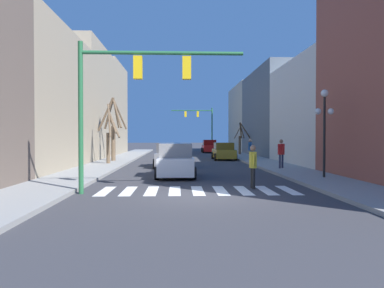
% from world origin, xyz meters
% --- Properties ---
extents(ground_plane, '(240.00, 240.00, 0.00)m').
position_xyz_m(ground_plane, '(0.00, 0.00, 0.00)').
color(ground_plane, '#38383D').
extents(sidewalk_left, '(2.82, 90.00, 0.15)m').
position_xyz_m(sidewalk_left, '(-6.02, 0.00, 0.07)').
color(sidewalk_left, gray).
rests_on(sidewalk_left, ground_plane).
extents(sidewalk_right, '(2.82, 90.00, 0.15)m').
position_xyz_m(sidewalk_right, '(6.02, 0.00, 0.07)').
color(sidewalk_right, gray).
rests_on(sidewalk_right, ground_plane).
extents(building_row_left, '(6.00, 42.63, 11.86)m').
position_xyz_m(building_row_left, '(-10.43, 15.07, 5.24)').
color(building_row_left, '#66564C').
rests_on(building_row_left, ground_plane).
extents(building_row_right, '(6.00, 53.02, 12.18)m').
position_xyz_m(building_row_right, '(10.43, 19.18, 5.02)').
color(building_row_right, '#934C3D').
rests_on(building_row_right, ground_plane).
extents(crosswalk_stripes, '(7.65, 2.60, 0.01)m').
position_xyz_m(crosswalk_stripes, '(-0.00, 1.32, 0.00)').
color(crosswalk_stripes, white).
rests_on(crosswalk_stripes, ground_plane).
extents(traffic_signal_near, '(6.12, 0.28, 5.63)m').
position_xyz_m(traffic_signal_near, '(-2.57, 0.68, 4.07)').
color(traffic_signal_near, '#236038').
rests_on(traffic_signal_near, ground_plane).
extents(traffic_signal_far, '(6.21, 0.28, 6.45)m').
position_xyz_m(traffic_signal_far, '(2.64, 42.66, 4.64)').
color(traffic_signal_far, '#236038').
rests_on(traffic_signal_far, ground_plane).
extents(street_lamp_right_corner, '(0.95, 0.36, 4.26)m').
position_xyz_m(street_lamp_right_corner, '(6.34, 4.62, 3.17)').
color(street_lamp_right_corner, black).
rests_on(street_lamp_right_corner, sidewalk_right).
extents(car_parked_left_near, '(2.02, 4.31, 1.69)m').
position_xyz_m(car_parked_left_near, '(-1.42, 13.00, 0.79)').
color(car_parked_left_near, gray).
rests_on(car_parked_left_near, ground_plane).
extents(car_driving_away_lane, '(2.05, 4.16, 1.71)m').
position_xyz_m(car_driving_away_lane, '(3.47, 36.73, 0.80)').
color(car_driving_away_lane, red).
rests_on(car_driving_away_lane, ground_plane).
extents(car_parked_right_far, '(2.04, 4.29, 1.58)m').
position_xyz_m(car_parked_right_far, '(3.47, 21.14, 0.74)').
color(car_parked_right_far, '#A38423').
rests_on(car_parked_right_far, ground_plane).
extents(car_parked_right_mid, '(2.05, 4.12, 1.77)m').
position_xyz_m(car_parked_right_mid, '(-0.89, 6.37, 0.82)').
color(car_parked_right_mid, white).
rests_on(car_parked_right_mid, ground_plane).
extents(pedestrian_on_left_sidewalk, '(0.63, 0.60, 1.80)m').
position_xyz_m(pedestrian_on_left_sidewalk, '(5.69, 9.83, 1.21)').
color(pedestrian_on_left_sidewalk, '#282D47').
rests_on(pedestrian_on_left_sidewalk, sidewalk_right).
extents(pedestrian_crossing_street, '(0.41, 0.73, 1.78)m').
position_xyz_m(pedestrian_crossing_street, '(5.22, 17.42, 1.20)').
color(pedestrian_crossing_street, '#7A705B').
rests_on(pedestrian_crossing_street, sidewalk_right).
extents(pedestrian_waiting_at_curb, '(0.24, 0.76, 1.77)m').
position_xyz_m(pedestrian_waiting_at_curb, '(2.29, 1.89, 1.05)').
color(pedestrian_waiting_at_curb, black).
rests_on(pedestrian_waiting_at_curb, ground_plane).
extents(street_tree_right_near, '(2.34, 2.61, 5.22)m').
position_xyz_m(street_tree_right_near, '(-6.14, 17.85, 2.79)').
color(street_tree_right_near, brown).
rests_on(street_tree_right_near, sidewalk_left).
extents(street_tree_left_near, '(2.11, 1.50, 3.61)m').
position_xyz_m(street_tree_left_near, '(6.30, 28.45, 1.92)').
color(street_tree_left_near, brown).
rests_on(street_tree_left_near, sidewalk_right).
extents(street_tree_right_far, '(1.22, 1.91, 4.41)m').
position_xyz_m(street_tree_right_far, '(-5.77, 14.49, 2.16)').
color(street_tree_right_far, brown).
rests_on(street_tree_right_far, sidewalk_left).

